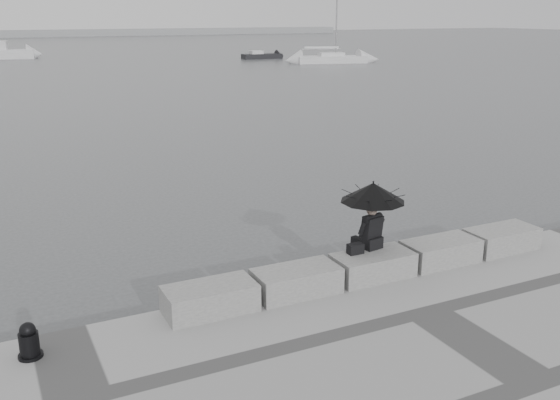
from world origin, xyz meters
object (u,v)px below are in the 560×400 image
mooring_bollard (29,343)px  small_motorboat (262,56)px  seated_person (373,199)px  sailboat_right (331,58)px

mooring_bollard → small_motorboat: bearing=62.7°
mooring_bollard → small_motorboat: (33.11, 64.12, -0.42)m
seated_person → mooring_bollard: 6.67m
mooring_bollard → sailboat_right: (37.29, 54.02, -0.22)m
sailboat_right → small_motorboat: 10.94m
mooring_bollard → sailboat_right: 65.64m
mooring_bollard → sailboat_right: size_ratio=0.05×
mooring_bollard → sailboat_right: sailboat_right is taller
mooring_bollard → small_motorboat: mooring_bollard is taller
seated_person → sailboat_right: size_ratio=0.11×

